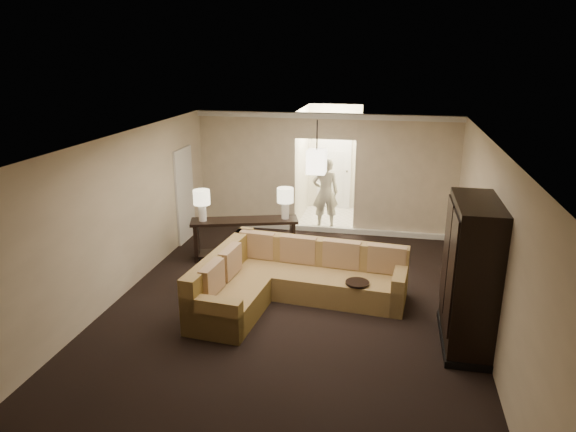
% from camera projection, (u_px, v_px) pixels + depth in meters
% --- Properties ---
extents(ground, '(8.00, 8.00, 0.00)m').
position_uv_depth(ground, '(290.00, 309.00, 8.57)').
color(ground, black).
rests_on(ground, ground).
extents(wall_back, '(6.00, 0.04, 2.80)m').
position_uv_depth(wall_back, '(325.00, 174.00, 11.87)').
color(wall_back, beige).
rests_on(wall_back, ground).
extents(wall_front, '(6.00, 0.04, 2.80)m').
position_uv_depth(wall_front, '(199.00, 380.00, 4.41)').
color(wall_front, beige).
rests_on(wall_front, ground).
extents(wall_left, '(0.04, 8.00, 2.80)m').
position_uv_depth(wall_left, '(118.00, 218.00, 8.72)').
color(wall_left, beige).
rests_on(wall_left, ground).
extents(wall_right, '(0.04, 8.00, 2.80)m').
position_uv_depth(wall_right, '(490.00, 243.00, 7.57)').
color(wall_right, beige).
rests_on(wall_right, ground).
extents(ceiling, '(6.00, 8.00, 0.02)m').
position_uv_depth(ceiling, '(291.00, 142.00, 7.72)').
color(ceiling, white).
rests_on(ceiling, wall_back).
extents(crown_molding, '(6.00, 0.10, 0.12)m').
position_uv_depth(crown_molding, '(326.00, 116.00, 11.42)').
color(crown_molding, silver).
rests_on(crown_molding, wall_back).
extents(baseboard, '(6.00, 0.10, 0.12)m').
position_uv_depth(baseboard, '(323.00, 229.00, 12.24)').
color(baseboard, silver).
rests_on(baseboard, ground).
extents(side_door, '(0.05, 0.90, 2.10)m').
position_uv_depth(side_door, '(185.00, 195.00, 11.43)').
color(side_door, white).
rests_on(side_door, ground).
extents(foyer, '(1.44, 2.02, 2.80)m').
position_uv_depth(foyer, '(331.00, 166.00, 13.16)').
color(foyer, silver).
rests_on(foyer, ground).
extents(sectional_sofa, '(3.36, 2.60, 0.95)m').
position_uv_depth(sectional_sofa, '(288.00, 280.00, 8.75)').
color(sectional_sofa, brown).
rests_on(sectional_sofa, ground).
extents(coffee_table, '(0.99, 0.99, 0.37)m').
position_uv_depth(coffee_table, '(331.00, 277.00, 9.32)').
color(coffee_table, silver).
rests_on(coffee_table, ground).
extents(console_table, '(2.22, 1.10, 0.84)m').
position_uv_depth(console_table, '(245.00, 235.00, 10.55)').
color(console_table, black).
rests_on(console_table, ground).
extents(armoire, '(0.65, 1.51, 2.17)m').
position_uv_depth(armoire, '(469.00, 277.00, 7.28)').
color(armoire, black).
rests_on(armoire, ground).
extents(drink_table, '(0.39, 0.39, 0.49)m').
position_uv_depth(drink_table, '(357.00, 289.00, 8.47)').
color(drink_table, black).
rests_on(drink_table, ground).
extents(table_lamp_left, '(0.34, 0.34, 0.64)m').
position_uv_depth(table_lamp_left, '(202.00, 200.00, 10.24)').
color(table_lamp_left, white).
rests_on(table_lamp_left, console_table).
extents(table_lamp_right, '(0.34, 0.34, 0.64)m').
position_uv_depth(table_lamp_right, '(285.00, 198.00, 10.38)').
color(table_lamp_right, white).
rests_on(table_lamp_right, console_table).
extents(pendant_light, '(0.38, 0.38, 1.09)m').
position_uv_depth(pendant_light, '(317.00, 162.00, 10.49)').
color(pendant_light, black).
rests_on(pendant_light, ceiling).
extents(person, '(0.78, 0.62, 1.91)m').
position_uv_depth(person, '(326.00, 189.00, 12.29)').
color(person, beige).
rests_on(person, ground).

